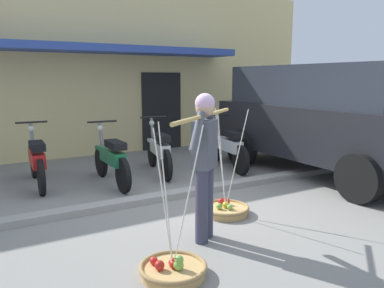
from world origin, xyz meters
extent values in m
plane|color=gray|center=(0.00, 0.00, 0.00)|extent=(90.00, 90.00, 0.00)
cube|color=gray|center=(0.00, 0.70, 0.05)|extent=(20.00, 0.24, 0.10)
cylinder|color=#38384C|center=(-0.50, -0.82, 0.43)|extent=(0.15, 0.15, 0.86)
cylinder|color=#38384C|center=(-0.64, -0.93, 0.43)|extent=(0.15, 0.15, 0.86)
cube|color=#474C56|center=(-0.57, -0.87, 1.13)|extent=(0.39, 0.37, 0.54)
sphere|color=tan|center=(-0.57, -0.87, 1.53)|extent=(0.21, 0.21, 0.21)
sphere|color=#D1A8CC|center=(-0.57, -0.87, 1.58)|extent=(0.22, 0.22, 0.22)
cylinder|color=#474C56|center=(-0.39, -0.72, 1.30)|extent=(0.32, 0.28, 0.43)
cylinder|color=#474C56|center=(-0.76, -1.02, 1.30)|extent=(0.32, 0.28, 0.43)
cylinder|color=tan|center=(-0.57, -0.87, 1.45)|extent=(1.42, 1.16, 0.04)
cylinder|color=tan|center=(0.12, -0.31, 0.04)|extent=(0.61, 0.61, 0.09)
torus|color=olive|center=(0.12, -0.31, 0.10)|extent=(0.65, 0.65, 0.05)
sphere|color=red|center=(0.21, -0.21, 0.14)|extent=(0.10, 0.10, 0.10)
sphere|color=#68A13D|center=(0.01, -0.32, 0.13)|extent=(0.09, 0.09, 0.09)
sphere|color=#B3211C|center=(0.15, -0.16, 0.14)|extent=(0.09, 0.09, 0.09)
sphere|color=gold|center=(0.13, -0.31, 0.14)|extent=(0.09, 0.09, 0.09)
sphere|color=#6DA940|center=(0.12, -0.41, 0.13)|extent=(0.08, 0.08, 0.08)
cylinder|color=silver|center=(0.12, -0.17, 0.77)|extent=(0.01, 0.29, 1.36)
cylinder|color=silver|center=(0.00, -0.38, 0.77)|extent=(0.25, 0.15, 1.36)
cylinder|color=silver|center=(0.25, -0.38, 0.77)|extent=(0.25, 0.15, 1.36)
cylinder|color=tan|center=(-1.27, -1.44, 0.04)|extent=(0.61, 0.61, 0.09)
torus|color=olive|center=(-1.27, -1.44, 0.10)|extent=(0.65, 0.65, 0.05)
sphere|color=red|center=(-1.41, -1.42, 0.14)|extent=(0.09, 0.09, 0.09)
sphere|color=#B1201C|center=(-1.27, -1.44, 0.13)|extent=(0.09, 0.09, 0.09)
sphere|color=#6CA740|center=(-1.25, -1.51, 0.14)|extent=(0.10, 0.10, 0.10)
sphere|color=red|center=(-1.28, -1.46, 0.13)|extent=(0.08, 0.08, 0.08)
sphere|color=red|center=(-1.41, -1.30, 0.13)|extent=(0.08, 0.08, 0.08)
sphere|color=#6DA840|center=(-1.24, -1.50, 0.19)|extent=(0.09, 0.09, 0.09)
cylinder|color=silver|center=(-1.27, -1.30, 0.77)|extent=(0.01, 0.29, 1.36)
cylinder|color=silver|center=(-1.39, -1.51, 0.77)|extent=(0.25, 0.15, 1.36)
cylinder|color=silver|center=(-1.15, -1.51, 0.77)|extent=(0.25, 0.15, 1.36)
cylinder|color=black|center=(-1.88, 3.13, 0.29)|extent=(0.10, 0.58, 0.58)
cylinder|color=black|center=(-1.93, 1.89, 0.29)|extent=(0.10, 0.58, 0.58)
cube|color=red|center=(-1.88, 3.13, 0.55)|extent=(0.15, 0.29, 0.06)
cube|color=red|center=(-1.91, 2.41, 0.51)|extent=(0.24, 0.91, 0.24)
cube|color=black|center=(-1.92, 2.23, 0.75)|extent=(0.24, 0.57, 0.12)
cylinder|color=slate|center=(-1.88, 3.03, 0.68)|extent=(0.07, 0.30, 0.76)
cylinder|color=black|center=(-1.89, 2.95, 1.07)|extent=(0.54, 0.06, 0.04)
sphere|color=silver|center=(-1.88, 3.11, 0.93)|extent=(0.11, 0.11, 0.11)
cylinder|color=black|center=(-0.74, 2.59, 0.29)|extent=(0.08, 0.58, 0.58)
cylinder|color=black|center=(-0.75, 1.35, 0.29)|extent=(0.08, 0.58, 0.58)
cube|color=#19663D|center=(-0.74, 2.59, 0.55)|extent=(0.14, 0.28, 0.06)
cube|color=#19663D|center=(-0.75, 1.87, 0.51)|extent=(0.21, 0.90, 0.24)
cube|color=black|center=(-0.75, 1.69, 0.75)|extent=(0.22, 0.56, 0.12)
cylinder|color=slate|center=(-0.75, 2.49, 0.68)|extent=(0.06, 0.30, 0.76)
cylinder|color=black|center=(-0.75, 2.41, 1.07)|extent=(0.54, 0.04, 0.04)
sphere|color=silver|center=(-0.74, 2.57, 0.93)|extent=(0.11, 0.11, 0.11)
cylinder|color=black|center=(0.45, 2.88, 0.29)|extent=(0.20, 0.58, 0.58)
cylinder|color=black|center=(0.19, 1.67, 0.29)|extent=(0.20, 0.58, 0.58)
cube|color=silver|center=(0.45, 2.88, 0.55)|extent=(0.19, 0.30, 0.06)
cube|color=silver|center=(0.30, 2.18, 0.51)|extent=(0.38, 0.92, 0.24)
cube|color=black|center=(0.26, 2.00, 0.75)|extent=(0.33, 0.59, 0.12)
cylinder|color=slate|center=(0.43, 2.78, 0.68)|extent=(0.12, 0.30, 0.76)
cylinder|color=black|center=(0.41, 2.71, 1.07)|extent=(0.54, 0.15, 0.04)
sphere|color=silver|center=(0.44, 2.86, 0.93)|extent=(0.11, 0.11, 0.11)
cylinder|color=black|center=(1.81, 2.56, 0.29)|extent=(0.17, 0.59, 0.58)
cylinder|color=black|center=(1.62, 1.33, 0.29)|extent=(0.17, 0.59, 0.58)
cube|color=silver|center=(1.81, 2.56, 0.55)|extent=(0.18, 0.30, 0.06)
cube|color=silver|center=(1.70, 1.85, 0.51)|extent=(0.33, 0.92, 0.24)
cube|color=black|center=(1.68, 1.67, 0.75)|extent=(0.30, 0.59, 0.12)
cylinder|color=slate|center=(1.80, 2.46, 0.68)|extent=(0.10, 0.30, 0.76)
cylinder|color=black|center=(1.78, 2.38, 1.07)|extent=(0.54, 0.12, 0.04)
sphere|color=silver|center=(1.81, 2.54, 0.93)|extent=(0.11, 0.11, 0.11)
cube|color=black|center=(3.12, 0.55, 0.86)|extent=(1.92, 4.71, 0.96)
cube|color=#282D38|center=(3.12, 0.70, 1.72)|extent=(1.72, 3.67, 0.76)
cylinder|color=black|center=(2.16, -0.90, 0.38)|extent=(0.26, 0.76, 0.76)
cylinder|color=black|center=(4.07, 2.01, 0.38)|extent=(0.26, 0.76, 0.76)
cylinder|color=black|center=(2.17, 2.01, 0.38)|extent=(0.26, 0.76, 0.76)
cube|color=#DBC684|center=(-0.43, 7.14, 2.10)|extent=(13.00, 5.00, 4.20)
cube|color=#334CA3|center=(-0.43, 4.14, 2.50)|extent=(7.15, 1.00, 0.16)
cube|color=black|center=(1.52, 4.62, 1.00)|extent=(1.10, 0.06, 2.00)
camera|label=1|loc=(-2.79, -4.43, 1.86)|focal=35.61mm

